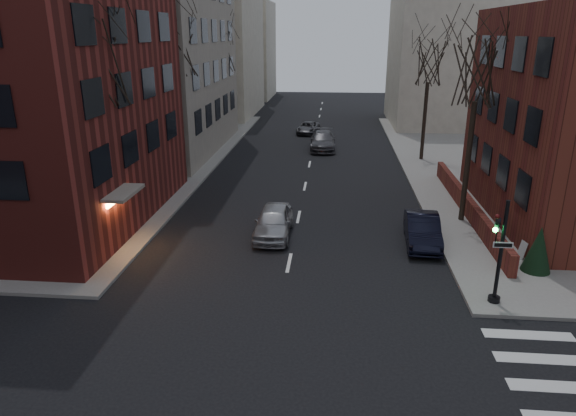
{
  "coord_description": "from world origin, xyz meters",
  "views": [
    {
      "loc": [
        1.83,
        -8.72,
        9.76
      ],
      "look_at": [
        -0.2,
        13.69,
        2.0
      ],
      "focal_mm": 32.0,
      "sensor_mm": 36.0,
      "label": 1
    }
  ],
  "objects_px": {
    "tree_left_a": "(96,62)",
    "tree_left_c": "(221,51)",
    "streetlamp_far": "(233,91)",
    "car_lane_far": "(308,128)",
    "tree_right_a": "(479,69)",
    "evergreen_shrub": "(538,249)",
    "traffic_signal": "(498,259)",
    "car_lane_gray": "(323,141)",
    "tree_left_b": "(175,45)",
    "tree_right_b": "(429,62)",
    "parked_sedan": "(422,230)",
    "streetlamp_near": "(171,126)",
    "car_lane_silver": "(274,222)",
    "sandwich_board": "(526,250)"
  },
  "relations": [
    {
      "from": "tree_right_a",
      "to": "streetlamp_far",
      "type": "xyz_separation_m",
      "value": [
        -17.0,
        24.0,
        -3.79
      ]
    },
    {
      "from": "tree_right_a",
      "to": "tree_right_b",
      "type": "relative_size",
      "value": 1.06
    },
    {
      "from": "car_lane_silver",
      "to": "car_lane_gray",
      "type": "height_order",
      "value": "car_lane_gray"
    },
    {
      "from": "tree_left_c",
      "to": "streetlamp_far",
      "type": "bearing_deg",
      "value": 73.3
    },
    {
      "from": "sandwich_board",
      "to": "tree_left_c",
      "type": "bearing_deg",
      "value": 113.96
    },
    {
      "from": "traffic_signal",
      "to": "car_lane_gray",
      "type": "relative_size",
      "value": 0.76
    },
    {
      "from": "traffic_signal",
      "to": "streetlamp_near",
      "type": "distance_m",
      "value": 20.86
    },
    {
      "from": "tree_right_a",
      "to": "car_lane_far",
      "type": "relative_size",
      "value": 2.37
    },
    {
      "from": "streetlamp_near",
      "to": "car_lane_silver",
      "type": "xyz_separation_m",
      "value": [
        7.14,
        -6.84,
        -3.49
      ]
    },
    {
      "from": "tree_left_c",
      "to": "tree_right_b",
      "type": "xyz_separation_m",
      "value": [
        17.6,
        -8.0,
        -0.44
      ]
    },
    {
      "from": "tree_left_a",
      "to": "streetlamp_near",
      "type": "xyz_separation_m",
      "value": [
        0.6,
        8.0,
        -4.23
      ]
    },
    {
      "from": "tree_left_a",
      "to": "tree_left_c",
      "type": "height_order",
      "value": "tree_left_a"
    },
    {
      "from": "tree_left_a",
      "to": "streetlamp_far",
      "type": "relative_size",
      "value": 1.63
    },
    {
      "from": "parked_sedan",
      "to": "sandwich_board",
      "type": "bearing_deg",
      "value": -17.06
    },
    {
      "from": "tree_left_c",
      "to": "car_lane_gray",
      "type": "xyz_separation_m",
      "value": [
        9.66,
        -4.57,
        -7.27
      ]
    },
    {
      "from": "car_lane_far",
      "to": "car_lane_gray",
      "type": "bearing_deg",
      "value": -70.35
    },
    {
      "from": "tree_left_a",
      "to": "car_lane_gray",
      "type": "distance_m",
      "value": 24.74
    },
    {
      "from": "tree_left_a",
      "to": "parked_sedan",
      "type": "height_order",
      "value": "tree_left_a"
    },
    {
      "from": "car_lane_gray",
      "to": "tree_left_a",
      "type": "bearing_deg",
      "value": -115.61
    },
    {
      "from": "streetlamp_near",
      "to": "car_lane_far",
      "type": "height_order",
      "value": "streetlamp_near"
    },
    {
      "from": "tree_right_b",
      "to": "evergreen_shrub",
      "type": "height_order",
      "value": "tree_right_b"
    },
    {
      "from": "car_lane_silver",
      "to": "sandwich_board",
      "type": "relative_size",
      "value": 5.53
    },
    {
      "from": "tree_right_a",
      "to": "car_lane_gray",
      "type": "distance_m",
      "value": 20.48
    },
    {
      "from": "evergreen_shrub",
      "to": "traffic_signal",
      "type": "bearing_deg",
      "value": -131.81
    },
    {
      "from": "car_lane_far",
      "to": "streetlamp_near",
      "type": "bearing_deg",
      "value": -102.88
    },
    {
      "from": "streetlamp_near",
      "to": "parked_sedan",
      "type": "distance_m",
      "value": 16.51
    },
    {
      "from": "car_lane_silver",
      "to": "car_lane_gray",
      "type": "relative_size",
      "value": 0.84
    },
    {
      "from": "traffic_signal",
      "to": "sandwich_board",
      "type": "distance_m",
      "value": 5.05
    },
    {
      "from": "tree_left_b",
      "to": "tree_left_c",
      "type": "bearing_deg",
      "value": 90.0
    },
    {
      "from": "traffic_signal",
      "to": "tree_left_b",
      "type": "bearing_deg",
      "value": 134.54
    },
    {
      "from": "streetlamp_far",
      "to": "car_lane_gray",
      "type": "bearing_deg",
      "value": -35.95
    },
    {
      "from": "tree_left_a",
      "to": "tree_left_c",
      "type": "bearing_deg",
      "value": 90.0
    },
    {
      "from": "tree_left_c",
      "to": "tree_right_a",
      "type": "xyz_separation_m",
      "value": [
        17.6,
        -22.0,
        0.0
      ]
    },
    {
      "from": "streetlamp_near",
      "to": "streetlamp_far",
      "type": "height_order",
      "value": "same"
    },
    {
      "from": "car_lane_far",
      "to": "tree_right_b",
      "type": "bearing_deg",
      "value": -41.31
    },
    {
      "from": "car_lane_far",
      "to": "car_lane_silver",
      "type": "bearing_deg",
      "value": -83.75
    },
    {
      "from": "sandwich_board",
      "to": "car_lane_silver",
      "type": "bearing_deg",
      "value": 158.27
    },
    {
      "from": "evergreen_shrub",
      "to": "tree_left_a",
      "type": "bearing_deg",
      "value": 173.67
    },
    {
      "from": "tree_right_b",
      "to": "streetlamp_far",
      "type": "bearing_deg",
      "value": 149.53
    },
    {
      "from": "tree_left_a",
      "to": "tree_left_b",
      "type": "distance_m",
      "value": 12.01
    },
    {
      "from": "evergreen_shrub",
      "to": "parked_sedan",
      "type": "bearing_deg",
      "value": 146.24
    },
    {
      "from": "traffic_signal",
      "to": "tree_right_b",
      "type": "relative_size",
      "value": 0.44
    },
    {
      "from": "streetlamp_far",
      "to": "parked_sedan",
      "type": "bearing_deg",
      "value": -62.16
    },
    {
      "from": "traffic_signal",
      "to": "tree_right_b",
      "type": "bearing_deg",
      "value": 87.85
    },
    {
      "from": "parked_sedan",
      "to": "sandwich_board",
      "type": "height_order",
      "value": "parked_sedan"
    },
    {
      "from": "tree_left_b",
      "to": "car_lane_gray",
      "type": "relative_size",
      "value": 2.06
    },
    {
      "from": "streetlamp_far",
      "to": "car_lane_far",
      "type": "height_order",
      "value": "streetlamp_far"
    },
    {
      "from": "tree_right_a",
      "to": "evergreen_shrub",
      "type": "relative_size",
      "value": 4.89
    },
    {
      "from": "tree_right_a",
      "to": "evergreen_shrub",
      "type": "distance_m",
      "value": 9.38
    },
    {
      "from": "parked_sedan",
      "to": "car_lane_silver",
      "type": "relative_size",
      "value": 1.0
    }
  ]
}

